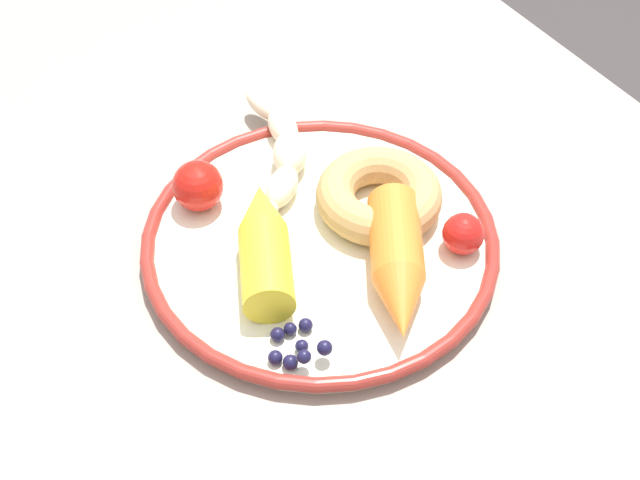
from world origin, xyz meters
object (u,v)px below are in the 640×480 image
object	(u,v)px
carrot_orange	(398,265)
blueberry_pile	(297,345)
dining_table	(289,293)
tomato_near	(463,234)
donut	(379,195)
carrot_yellow	(264,243)
plate	(320,242)
banana	(279,156)
tomato_mid	(198,186)

from	to	relation	value
carrot_orange	blueberry_pile	bearing A→B (deg)	98.28
dining_table	tomato_near	world-z (taller)	tomato_near
donut	tomato_near	bearing A→B (deg)	-156.50
donut	carrot_yellow	bearing A→B (deg)	89.13
carrot_orange	carrot_yellow	xyz separation A→B (m)	(0.08, 0.08, -0.00)
carrot_orange	donut	distance (m)	0.08
carrot_orange	plate	bearing A→B (deg)	20.59
dining_table	donut	world-z (taller)	donut
banana	carrot_orange	bearing A→B (deg)	-176.74
plate	carrot_yellow	bearing A→B (deg)	83.91
plate	carrot_yellow	size ratio (longest dim) A/B	2.20
carrot_yellow	donut	size ratio (longest dim) A/B	1.26
carrot_yellow	donut	bearing A→B (deg)	-90.87
blueberry_pile	plate	bearing A→B (deg)	-41.23
plate	carrot_orange	bearing A→B (deg)	-159.41
tomato_mid	carrot_yellow	bearing A→B (deg)	-170.19
dining_table	carrot_orange	xyz separation A→B (m)	(-0.10, -0.04, 0.12)
tomato_near	tomato_mid	xyz separation A→B (m)	(0.16, 0.16, 0.00)
banana	donut	size ratio (longest dim) A/B	1.57
plate	blueberry_pile	size ratio (longest dim) A/B	6.44
plate	tomato_near	xyz separation A→B (m)	(-0.07, -0.09, 0.02)
dining_table	tomato_near	bearing A→B (deg)	-134.46
dining_table	plate	distance (m)	0.10
banana	tomato_mid	xyz separation A→B (m)	(-0.00, 0.08, 0.01)
blueberry_pile	donut	bearing A→B (deg)	-56.74
carrot_orange	blueberry_pile	size ratio (longest dim) A/B	3.06
carrot_yellow	tomato_mid	xyz separation A→B (m)	(0.08, 0.01, 0.00)
plate	tomato_mid	size ratio (longest dim) A/B	6.83
tomato_near	tomato_mid	distance (m)	0.22
dining_table	carrot_orange	world-z (taller)	carrot_orange
plate	banana	bearing A→B (deg)	-10.35
dining_table	blueberry_pile	bearing A→B (deg)	152.35
plate	tomato_mid	xyz separation A→B (m)	(0.09, 0.06, 0.02)
donut	tomato_mid	size ratio (longest dim) A/B	2.46
dining_table	carrot_orange	size ratio (longest dim) A/B	9.15
donut	plate	bearing A→B (deg)	93.36
dining_table	blueberry_pile	xyz separation A→B (m)	(-0.12, 0.06, 0.10)
plate	tomato_mid	distance (m)	0.11
carrot_orange	blueberry_pile	distance (m)	0.10
plate	carrot_orange	size ratio (longest dim) A/B	2.11
banana	donut	bearing A→B (deg)	-154.20
dining_table	carrot_yellow	distance (m)	0.13
carrot_orange	donut	world-z (taller)	carrot_orange
banana	blueberry_pile	bearing A→B (deg)	152.84
banana	tomato_mid	bearing A→B (deg)	92.70
tomato_mid	tomato_near	bearing A→B (deg)	-135.55
plate	tomato_mid	world-z (taller)	tomato_mid
blueberry_pile	tomato_mid	xyz separation A→B (m)	(0.18, -0.01, 0.01)
plate	carrot_yellow	xyz separation A→B (m)	(0.01, 0.05, 0.02)
tomato_near	tomato_mid	world-z (taller)	tomato_mid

